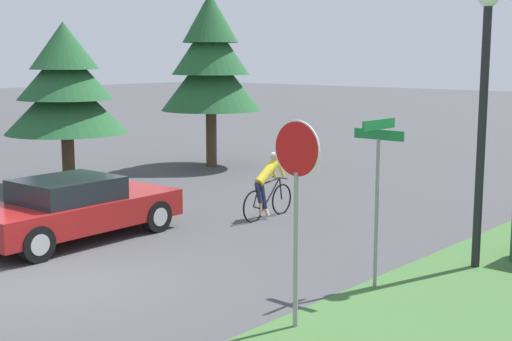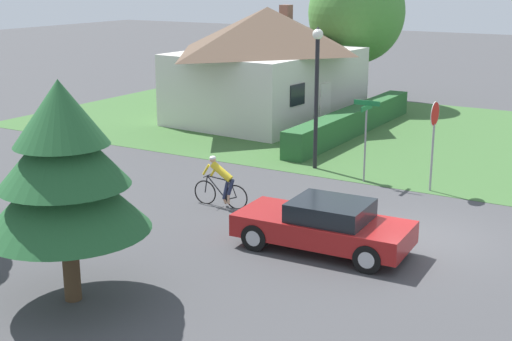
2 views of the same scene
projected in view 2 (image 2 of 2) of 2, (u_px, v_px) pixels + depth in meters
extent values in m
plane|color=#424244|center=(421.00, 237.00, 18.73)|extent=(140.00, 140.00, 0.00)
cube|color=#3D6633|center=(418.00, 136.00, 30.52)|extent=(16.00, 36.00, 0.01)
cube|color=beige|center=(267.00, 85.00, 33.75)|extent=(9.01, 6.96, 3.24)
pyramid|color=brown|center=(267.00, 29.00, 33.06)|extent=(9.73, 7.51, 2.01)
cube|color=silver|center=(325.00, 105.00, 32.15)|extent=(0.90, 0.13, 2.00)
cube|color=black|center=(297.00, 95.00, 30.05)|extent=(1.10, 0.15, 0.90)
cube|color=brown|center=(286.00, 13.00, 35.27)|extent=(0.54, 0.54, 0.80)
cube|color=#285B2D|center=(353.00, 121.00, 30.86)|extent=(11.46, 0.90, 1.09)
cube|color=maroon|center=(323.00, 228.00, 17.70)|extent=(2.00, 4.42, 0.56)
cube|color=black|center=(330.00, 210.00, 17.48)|extent=(1.67, 1.95, 0.46)
cylinder|color=black|center=(255.00, 237.00, 17.75)|extent=(0.28, 0.70, 0.69)
cylinder|color=#ADADB2|center=(255.00, 237.00, 17.75)|extent=(0.28, 0.41, 0.40)
cylinder|color=black|center=(283.00, 218.00, 19.11)|extent=(0.28, 0.70, 0.69)
cylinder|color=#ADADB2|center=(283.00, 218.00, 19.11)|extent=(0.28, 0.41, 0.40)
cylinder|color=black|center=(368.00, 258.00, 16.40)|extent=(0.28, 0.70, 0.69)
cylinder|color=#ADADB2|center=(368.00, 258.00, 16.40)|extent=(0.28, 0.41, 0.40)
cylinder|color=black|center=(390.00, 237.00, 17.77)|extent=(0.28, 0.70, 0.69)
cylinder|color=#ADADB2|center=(390.00, 237.00, 17.77)|extent=(0.28, 0.41, 0.40)
torus|color=black|center=(236.00, 197.00, 20.90)|extent=(0.08, 0.75, 0.75)
torus|color=black|center=(205.00, 192.00, 21.38)|extent=(0.08, 0.75, 0.75)
cylinder|color=black|center=(228.00, 191.00, 20.97)|extent=(0.05, 0.19, 0.59)
cylinder|color=black|center=(217.00, 188.00, 21.14)|extent=(0.07, 0.67, 0.68)
cylinder|color=black|center=(219.00, 178.00, 21.03)|extent=(0.08, 0.80, 0.11)
cylinder|color=black|center=(231.00, 198.00, 20.99)|extent=(0.06, 0.36, 0.16)
cylinder|color=black|center=(233.00, 189.00, 20.88)|extent=(0.04, 0.22, 0.47)
cylinder|color=black|center=(206.00, 184.00, 21.29)|extent=(0.04, 0.12, 0.54)
cylinder|color=black|center=(207.00, 176.00, 21.20)|extent=(0.44, 0.05, 0.02)
ellipsoid|color=black|center=(230.00, 181.00, 20.86)|extent=(0.09, 0.20, 0.05)
cylinder|color=#262D4C|center=(231.00, 187.00, 20.90)|extent=(0.12, 0.26, 0.50)
cylinder|color=#262D4C|center=(226.00, 189.00, 21.00)|extent=(0.12, 0.26, 0.65)
cylinder|color=tan|center=(229.00, 199.00, 21.04)|extent=(0.08, 0.08, 0.30)
cylinder|color=tan|center=(225.00, 201.00, 21.18)|extent=(0.17, 0.08, 0.21)
cylinder|color=yellow|center=(222.00, 172.00, 20.93)|extent=(0.26, 0.73, 0.58)
cylinder|color=yellow|center=(214.00, 171.00, 21.04)|extent=(0.08, 0.26, 0.36)
cylinder|color=yellow|center=(206.00, 170.00, 21.17)|extent=(0.08, 0.26, 0.36)
sphere|color=tan|center=(213.00, 159.00, 20.97)|extent=(0.19, 0.19, 0.19)
ellipsoid|color=white|center=(213.00, 158.00, 20.96)|extent=(0.22, 0.18, 0.12)
cylinder|color=gray|center=(432.00, 158.00, 22.47)|extent=(0.07, 0.07, 2.18)
cylinder|color=red|center=(435.00, 114.00, 22.09)|extent=(0.74, 0.04, 0.74)
cylinder|color=silver|center=(435.00, 114.00, 22.09)|extent=(0.78, 0.04, 0.78)
cylinder|color=black|center=(316.00, 105.00, 24.81)|extent=(0.15, 0.15, 4.55)
sphere|color=white|center=(318.00, 34.00, 24.17)|extent=(0.37, 0.37, 0.37)
cone|color=black|center=(318.00, 29.00, 24.12)|extent=(0.22, 0.22, 0.15)
cylinder|color=gray|center=(365.00, 146.00, 23.42)|extent=(0.06, 0.06, 2.44)
cube|color=#197238|center=(367.00, 108.00, 23.09)|extent=(0.90, 0.03, 0.16)
cube|color=#197238|center=(367.00, 103.00, 23.04)|extent=(0.03, 0.90, 0.16)
cylinder|color=#4C3823|center=(71.00, 265.00, 14.91)|extent=(0.36, 0.36, 1.56)
cone|color=#23562D|center=(66.00, 190.00, 14.48)|extent=(3.44, 3.44, 1.74)
cone|color=#23562D|center=(62.00, 149.00, 14.25)|extent=(2.69, 2.69, 1.53)
cone|color=#23562D|center=(60.00, 112.00, 14.06)|extent=(1.93, 1.93, 1.33)
cylinder|color=#4C3823|center=(354.00, 78.00, 38.51)|extent=(0.25, 0.25, 2.59)
ellipsoid|color=#4C893D|center=(356.00, 13.00, 37.60)|extent=(5.09, 5.09, 5.35)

